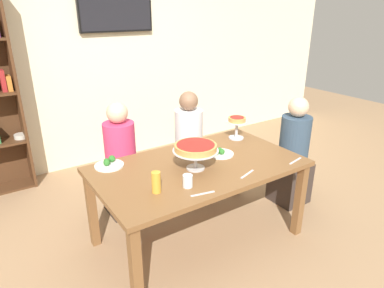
% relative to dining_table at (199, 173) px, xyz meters
% --- Properties ---
extents(ground_plane, '(12.00, 12.00, 0.00)m').
position_rel_dining_table_xyz_m(ground_plane, '(0.00, 0.00, -0.66)').
color(ground_plane, '#9E7A56').
extents(rear_partition, '(8.00, 0.12, 2.80)m').
position_rel_dining_table_xyz_m(rear_partition, '(0.00, 2.20, 0.74)').
color(rear_partition, beige).
rests_on(rear_partition, ground_plane).
extents(dining_table, '(1.72, 1.00, 0.74)m').
position_rel_dining_table_xyz_m(dining_table, '(0.00, 0.00, 0.00)').
color(dining_table, brown).
rests_on(dining_table, ground_plane).
extents(television, '(0.94, 0.05, 0.55)m').
position_rel_dining_table_xyz_m(television, '(0.22, 2.11, 1.29)').
color(television, black).
extents(diner_far_right, '(0.34, 0.34, 1.15)m').
position_rel_dining_table_xyz_m(diner_far_right, '(0.42, 0.79, -0.17)').
color(diner_far_right, '#382D28').
rests_on(diner_far_right, ground_plane).
extents(diner_far_left, '(0.34, 0.34, 1.15)m').
position_rel_dining_table_xyz_m(diner_far_left, '(-0.37, 0.80, -0.17)').
color(diner_far_left, '#382D28').
rests_on(diner_far_left, ground_plane).
extents(diner_head_east, '(0.34, 0.34, 1.15)m').
position_rel_dining_table_xyz_m(diner_head_east, '(1.19, -0.00, -0.17)').
color(diner_head_east, '#382D28').
rests_on(diner_head_east, ground_plane).
extents(deep_dish_pizza_stand, '(0.37, 0.37, 0.21)m').
position_rel_dining_table_xyz_m(deep_dish_pizza_stand, '(-0.07, -0.05, 0.26)').
color(deep_dish_pizza_stand, silver).
rests_on(deep_dish_pizza_stand, dining_table).
extents(personal_pizza_stand, '(0.20, 0.20, 0.22)m').
position_rel_dining_table_xyz_m(personal_pizza_stand, '(0.66, 0.29, 0.24)').
color(personal_pizza_stand, silver).
rests_on(personal_pizza_stand, dining_table).
extents(salad_plate_near_diner, '(0.23, 0.23, 0.06)m').
position_rel_dining_table_xyz_m(salad_plate_near_diner, '(0.28, 0.06, 0.10)').
color(salad_plate_near_diner, white).
rests_on(salad_plate_near_diner, dining_table).
extents(salad_plate_far_diner, '(0.24, 0.24, 0.07)m').
position_rel_dining_table_xyz_m(salad_plate_far_diner, '(-0.63, 0.39, 0.10)').
color(salad_plate_far_diner, white).
rests_on(salad_plate_far_diner, dining_table).
extents(beer_glass_amber_tall, '(0.07, 0.07, 0.16)m').
position_rel_dining_table_xyz_m(beer_glass_amber_tall, '(-0.51, -0.21, 0.16)').
color(beer_glass_amber_tall, gold).
rests_on(beer_glass_amber_tall, dining_table).
extents(water_glass_clear_near, '(0.07, 0.07, 0.09)m').
position_rel_dining_table_xyz_m(water_glass_clear_near, '(-0.28, -0.27, 0.13)').
color(water_glass_clear_near, white).
rests_on(water_glass_clear_near, dining_table).
extents(cutlery_fork_near, '(0.18, 0.05, 0.00)m').
position_rel_dining_table_xyz_m(cutlery_fork_near, '(-0.25, -0.41, 0.08)').
color(cutlery_fork_near, silver).
rests_on(cutlery_fork_near, dining_table).
extents(cutlery_knife_near, '(0.18, 0.07, 0.00)m').
position_rel_dining_table_xyz_m(cutlery_knife_near, '(0.21, -0.36, 0.08)').
color(cutlery_knife_near, silver).
rests_on(cutlery_knife_near, dining_table).
extents(cutlery_fork_far, '(0.18, 0.05, 0.00)m').
position_rel_dining_table_xyz_m(cutlery_fork_far, '(0.72, -0.40, 0.08)').
color(cutlery_fork_far, silver).
rests_on(cutlery_fork_far, dining_table).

